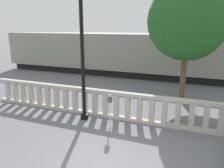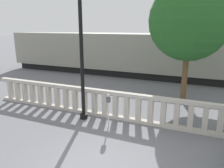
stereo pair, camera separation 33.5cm
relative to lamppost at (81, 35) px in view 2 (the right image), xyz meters
The scene contains 6 objects.
ground_plane 4.92m from the lamppost, 53.52° to the right, with size 160.00×160.00×0.00m, color slate.
balustrade 3.60m from the lamppost, 14.67° to the left, with size 14.68×0.24×1.22m.
lamppost is the anchor object (origin of this frame).
parking_meter 2.80m from the lamppost, 15.81° to the right, with size 0.17×0.17×1.39m.
train_near 9.90m from the lamppost, 72.14° to the left, with size 29.32×3.16×3.95m.
tree_left 5.66m from the lamppost, 48.95° to the left, with size 4.03×4.03×6.18m.
Camera 2 is at (2.60, -4.85, 3.86)m, focal length 35.00 mm.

